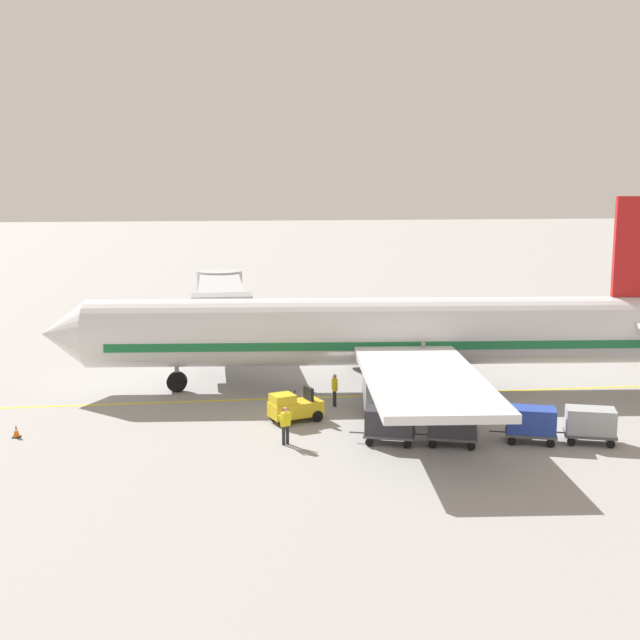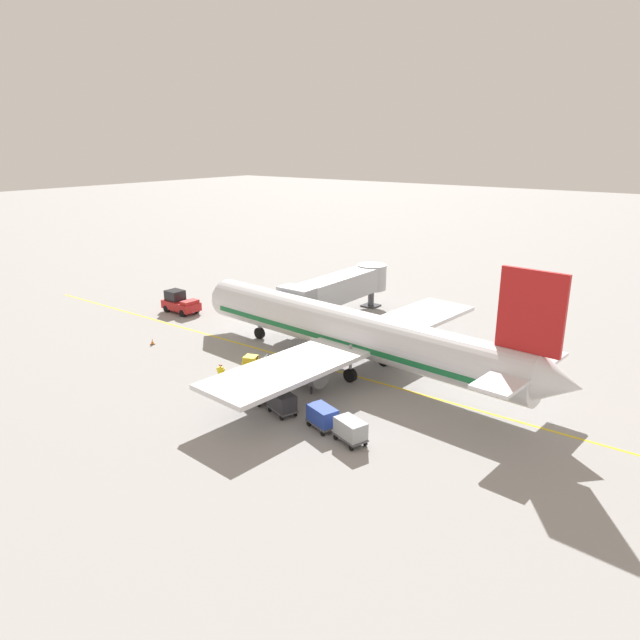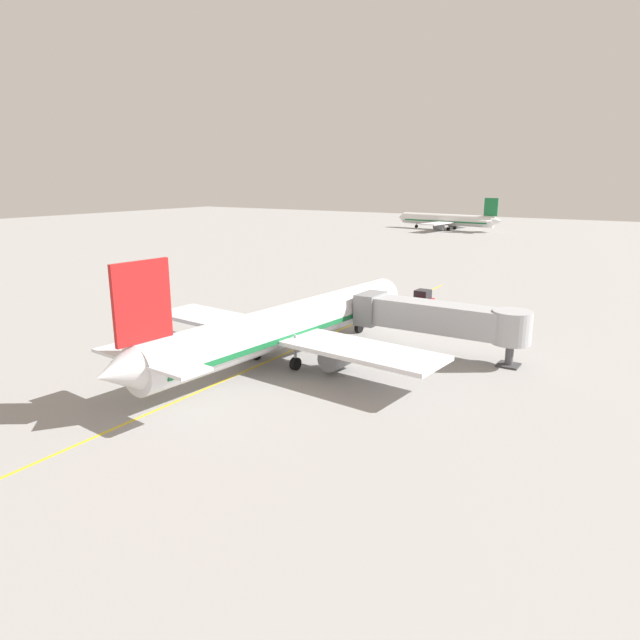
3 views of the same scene
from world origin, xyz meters
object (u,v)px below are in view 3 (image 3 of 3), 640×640
(ground_crew_wing_walker, at_px, (282,336))
(ground_crew_marshaller, at_px, (254,321))
(pushback_tractor, at_px, (420,301))
(baggage_tug_lead, at_px, (276,330))
(ground_crew_loader, at_px, (233,340))
(baggage_cart_tail_end, at_px, (146,350))
(safety_cone_nose_left, at_px, (333,309))
(baggage_cart_front, at_px, (222,330))
(distant_taxiing_airliner, at_px, (447,220))
(jet_bridge, at_px, (439,318))
(parked_airliner, at_px, (288,325))
(baggage_cart_second_in_train, at_px, (199,335))
(baggage_cart_third_in_train, at_px, (171,344))

(ground_crew_wing_walker, distance_m, ground_crew_marshaller, 6.63)
(pushback_tractor, xyz_separation_m, ground_crew_wing_walker, (-5.44, -21.33, -0.15))
(pushback_tractor, relative_size, ground_crew_marshaller, 2.65)
(baggage_tug_lead, relative_size, ground_crew_loader, 1.63)
(baggage_cart_tail_end, xyz_separation_m, safety_cone_nose_left, (4.19, 25.34, -0.66))
(ground_crew_wing_walker, bearing_deg, baggage_cart_front, -166.64)
(ground_crew_loader, bearing_deg, distant_taxiing_airliner, 101.69)
(baggage_cart_tail_end, relative_size, ground_crew_wing_walker, 1.76)
(safety_cone_nose_left, bearing_deg, ground_crew_marshaller, -102.29)
(jet_bridge, relative_size, baggage_cart_front, 5.48)
(parked_airliner, height_order, ground_crew_marshaller, parked_airliner)
(parked_airliner, relative_size, ground_crew_loader, 22.10)
(parked_airliner, distance_m, jet_bridge, 13.90)
(pushback_tractor, relative_size, baggage_cart_front, 1.51)
(ground_crew_wing_walker, height_order, safety_cone_nose_left, ground_crew_wing_walker)
(baggage_cart_second_in_train, relative_size, distant_taxiing_airliner, 0.08)
(jet_bridge, height_order, pushback_tractor, jet_bridge)
(baggage_cart_second_in_train, distance_m, ground_crew_wing_walker, 8.12)
(baggage_tug_lead, relative_size, baggage_cart_second_in_train, 0.93)
(baggage_cart_tail_end, relative_size, distant_taxiing_airliner, 0.08)
(ground_crew_marshaller, height_order, distant_taxiing_airliner, distant_taxiing_airliner)
(parked_airliner, distance_m, ground_crew_marshaller, 11.23)
(baggage_cart_tail_end, bearing_deg, pushback_tractor, 67.80)
(parked_airliner, relative_size, safety_cone_nose_left, 63.31)
(pushback_tractor, xyz_separation_m, baggage_cart_front, (-11.79, -22.84, -0.15))
(ground_crew_marshaller, distance_m, distant_taxiing_airliner, 129.03)
(jet_bridge, relative_size, baggage_cart_second_in_train, 5.48)
(baggage_cart_third_in_train, height_order, safety_cone_nose_left, baggage_cart_third_in_train)
(pushback_tractor, distance_m, baggage_tug_lead, 20.57)
(baggage_cart_second_in_train, bearing_deg, pushback_tractor, 64.06)
(baggage_cart_third_in_train, bearing_deg, baggage_cart_second_in_train, 89.09)
(ground_crew_wing_walker, height_order, ground_crew_marshaller, same)
(safety_cone_nose_left, bearing_deg, distant_taxiing_airliner, 103.41)
(baggage_cart_tail_end, xyz_separation_m, ground_crew_loader, (4.45, 6.56, 0.00))
(baggage_tug_lead, bearing_deg, baggage_cart_front, -135.43)
(baggage_cart_front, bearing_deg, pushback_tractor, 62.69)
(safety_cone_nose_left, bearing_deg, jet_bridge, -29.00)
(jet_bridge, height_order, baggage_cart_second_in_train, jet_bridge)
(ground_crew_marshaller, height_order, safety_cone_nose_left, ground_crew_marshaller)
(parked_airliner, relative_size, baggage_cart_front, 12.59)
(jet_bridge, relative_size, ground_crew_marshaller, 9.61)
(parked_airliner, xyz_separation_m, baggage_tug_lead, (-5.55, 5.62, -2.47))
(pushback_tractor, relative_size, baggage_cart_tail_end, 1.51)
(pushback_tractor, height_order, ground_crew_marshaller, pushback_tractor)
(baggage_tug_lead, distance_m, baggage_cart_tail_end, 13.58)
(distant_taxiing_airliner, bearing_deg, parked_airliner, -75.78)
(baggage_tug_lead, relative_size, ground_crew_wing_walker, 1.63)
(baggage_cart_tail_end, bearing_deg, baggage_cart_third_in_train, 80.31)
(ground_crew_marshaller, bearing_deg, safety_cone_nose_left, 77.71)
(pushback_tractor, bearing_deg, ground_crew_loader, -108.63)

